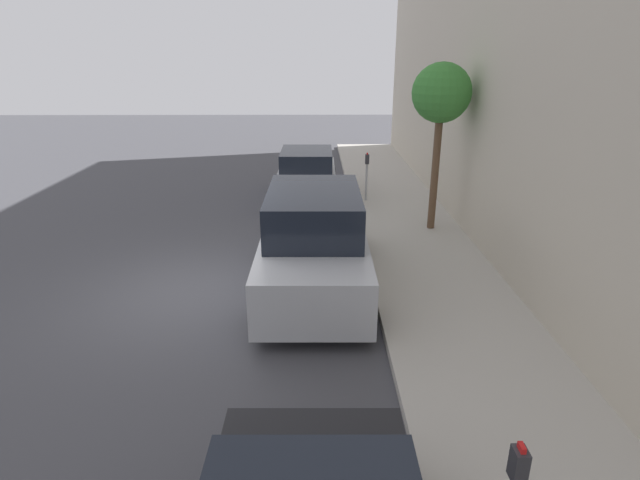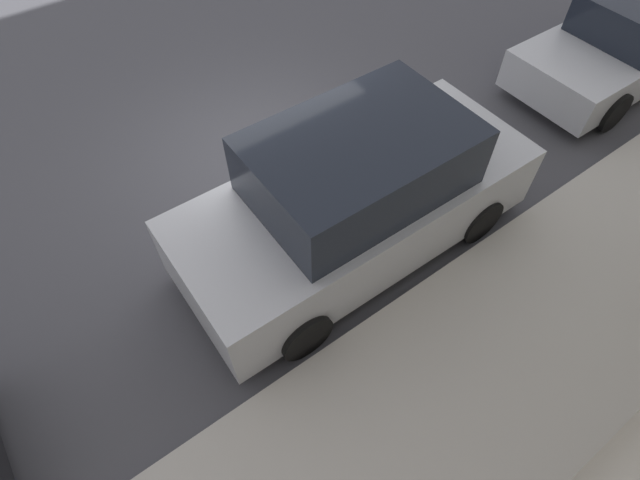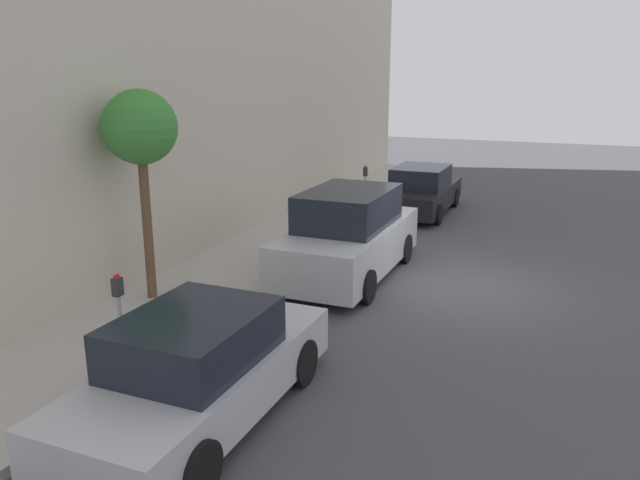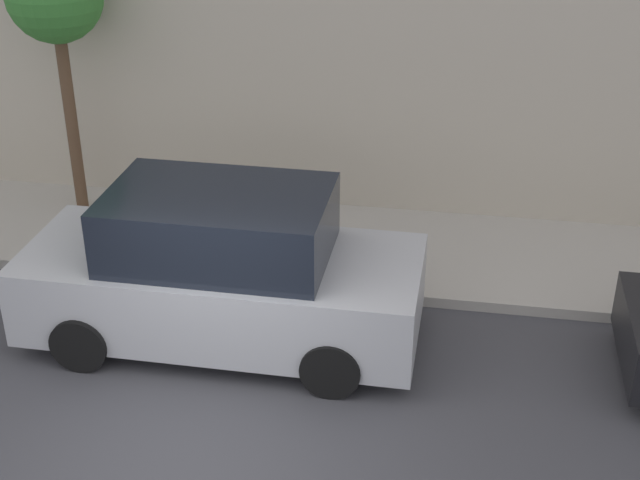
{
  "view_description": "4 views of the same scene",
  "coord_description": "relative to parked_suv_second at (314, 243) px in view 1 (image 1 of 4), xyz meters",
  "views": [
    {
      "loc": [
        2.39,
        -8.77,
        4.38
      ],
      "look_at": [
        2.48,
        0.22,
        1.0
      ],
      "focal_mm": 28.0,
      "sensor_mm": 36.0,
      "label": 1
    },
    {
      "loc": [
        5.56,
        -2.69,
        5.69
      ],
      "look_at": [
        2.68,
        -0.58,
        1.0
      ],
      "focal_mm": 28.0,
      "sensor_mm": 36.0,
      "label": 2
    },
    {
      "loc": [
        -2.15,
        12.96,
        4.52
      ],
      "look_at": [
        2.73,
        1.02,
        1.0
      ],
      "focal_mm": 35.0,
      "sensor_mm": 36.0,
      "label": 3
    },
    {
      "loc": [
        -6.67,
        -2.53,
        6.23
      ],
      "look_at": [
        3.27,
        -0.82,
        1.0
      ],
      "focal_mm": 50.0,
      "sensor_mm": 36.0,
      "label": 4
    }
  ],
  "objects": [
    {
      "name": "sidewalk",
      "position": [
        2.47,
        -0.23,
        -0.86
      ],
      "size": [
        2.66,
        32.0,
        0.15
      ],
      "color": "#B2ADA3",
      "rests_on": "ground_plane"
    },
    {
      "name": "parked_suv_second",
      "position": [
        0.0,
        0.0,
        0.0
      ],
      "size": [
        2.08,
        4.82,
        1.98
      ],
      "color": "#B7BABF",
      "rests_on": "ground_plane"
    },
    {
      "name": "parked_sedan_third",
      "position": [
        -0.24,
        6.47,
        -0.21
      ],
      "size": [
        1.92,
        4.52,
        1.54
      ],
      "color": "#B7BABF",
      "rests_on": "ground_plane"
    },
    {
      "name": "ground_plane",
      "position": [
        -2.36,
        -0.23,
        -0.93
      ],
      "size": [
        60.0,
        60.0,
        0.0
      ],
      "primitive_type": "plane",
      "color": "#424247"
    },
    {
      "name": "street_tree",
      "position": [
        3.01,
        3.16,
        2.51
      ],
      "size": [
        1.4,
        1.4,
        4.05
      ],
      "color": "brown",
      "rests_on": "sidewalk"
    },
    {
      "name": "parking_meter_far",
      "position": [
        1.59,
        5.77,
        0.11
      ],
      "size": [
        0.11,
        0.15,
        1.45
      ],
      "color": "#ADADB2",
      "rests_on": "sidewalk"
    }
  ]
}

